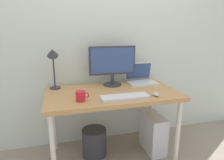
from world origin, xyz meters
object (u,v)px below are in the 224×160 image
object	(u,v)px
monitor	(112,63)
laptop	(141,78)
keyboard	(125,97)
desk_lamp	(53,59)
coffee_mug	(81,96)
mouse	(156,94)
desk	(112,98)
wastebasket	(94,142)
computer_tower	(153,133)

from	to	relation	value
monitor	laptop	world-z (taller)	monitor
monitor	keyboard	world-z (taller)	monitor
laptop	desk_lamp	world-z (taller)	desk_lamp
keyboard	coffee_mug	bearing A→B (deg)	175.45
mouse	keyboard	bearing A→B (deg)	176.58
laptop	desk	bearing A→B (deg)	-149.24
desk	wastebasket	size ratio (longest dim) A/B	4.33
desk	wastebasket	world-z (taller)	desk
desk_lamp	wastebasket	world-z (taller)	desk_lamp
desk	desk_lamp	size ratio (longest dim) A/B	2.91
desk	coffee_mug	xyz separation A→B (m)	(-0.33, -0.19, 0.11)
monitor	computer_tower	world-z (taller)	monitor
desk	laptop	size ratio (longest dim) A/B	4.06
laptop	mouse	xyz separation A→B (m)	(-0.05, -0.48, -0.04)
monitor	coffee_mug	xyz separation A→B (m)	(-0.40, -0.41, -0.20)
desk_lamp	computer_tower	world-z (taller)	desk_lamp
desk	keyboard	size ratio (longest dim) A/B	2.95
coffee_mug	computer_tower	xyz separation A→B (m)	(0.80, 0.17, -0.56)
desk_lamp	wastebasket	bearing A→B (deg)	-24.05
desk_lamp	computer_tower	distance (m)	1.34
desk	monitor	world-z (taller)	monitor
monitor	keyboard	distance (m)	0.50
desk	coffee_mug	distance (m)	0.40
desk_lamp	wastebasket	xyz separation A→B (m)	(0.37, -0.16, -0.89)
computer_tower	mouse	bearing A→B (deg)	-116.17
keyboard	wastebasket	distance (m)	0.70
coffee_mug	wastebasket	xyz separation A→B (m)	(0.15, 0.25, -0.62)
monitor	computer_tower	bearing A→B (deg)	-30.97
monitor	computer_tower	xyz separation A→B (m)	(0.40, -0.24, -0.76)
mouse	coffee_mug	distance (m)	0.69
mouse	coffee_mug	size ratio (longest dim) A/B	0.76
keyboard	coffee_mug	size ratio (longest dim) A/B	3.73
desk_lamp	monitor	bearing A→B (deg)	-0.06
laptop	desk_lamp	bearing A→B (deg)	-178.97
desk_lamp	mouse	world-z (taller)	desk_lamp
monitor	wastebasket	bearing A→B (deg)	-146.37
keyboard	wastebasket	xyz separation A→B (m)	(-0.24, 0.28, -0.59)
mouse	desk_lamp	bearing A→B (deg)	153.08
desk_lamp	mouse	size ratio (longest dim) A/B	4.97
laptop	wastebasket	world-z (taller)	laptop
computer_tower	keyboard	bearing A→B (deg)	-153.72
desk	mouse	xyz separation A→B (m)	(0.36, -0.24, 0.08)
desk	computer_tower	world-z (taller)	desk
laptop	computer_tower	xyz separation A→B (m)	(0.06, -0.26, -0.57)
computer_tower	monitor	bearing A→B (deg)	149.03
wastebasket	desk	bearing A→B (deg)	-18.94
mouse	coffee_mug	bearing A→B (deg)	175.94
monitor	coffee_mug	world-z (taller)	monitor
desk	laptop	world-z (taller)	laptop
coffee_mug	keyboard	bearing A→B (deg)	-4.55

